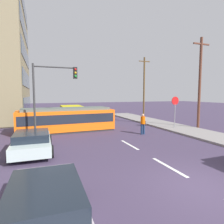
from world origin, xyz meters
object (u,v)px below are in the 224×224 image
Objects in this scene: parked_sedan_near at (46,206)px; utility_pole_mid at (144,86)px; city_bus at (72,112)px; traffic_light_mast at (52,87)px; parked_sedan_furthest at (40,114)px; stop_sign at (175,106)px; parked_sedan_far at (41,120)px; pedestrian_crossing at (143,123)px; streetcar_tram at (67,119)px; parked_sedan_mid at (32,142)px; utility_pole_near at (200,82)px.

parked_sedan_near is 26.04m from utility_pole_mid.
parked_sedan_near is (-3.65, -19.27, -0.40)m from city_bus.
traffic_light_mast reaches higher than parked_sedan_near.
stop_sign reaches higher than parked_sedan_furthest.
parked_sedan_far and parked_sedan_furthest have the same top height.
pedestrian_crossing is at bearing -120.30° from utility_pole_mid.
utility_pole_mid is at bearing 54.94° from parked_sedan_near.
streetcar_tram reaches higher than pedestrian_crossing.
parked_sedan_near is 16.28m from parked_sedan_far.
stop_sign reaches higher than parked_sedan_mid.
traffic_light_mast reaches higher than parked_sedan_mid.
traffic_light_mast is at bearing -86.25° from parked_sedan_furthest.
city_bus reaches higher than parked_sedan_far.
parked_sedan_near is at bearing -139.52° from stop_sign.
utility_pole_mid is (15.31, 14.37, 3.94)m from parked_sedan_mid.
pedestrian_crossing is 15.87m from parked_sedan_furthest.
city_bus is at bearing 71.64° from parked_sedan_mid.
utility_pole_near is at bearing -43.96° from parked_sedan_furthest.
parked_sedan_far is (-3.66, -2.99, -0.40)m from city_bus.
city_bus is 11.82m from utility_pole_mid.
parked_sedan_mid is (-4.17, -12.58, -0.40)m from city_bus.
streetcar_tram is at bearing 165.77° from stop_sign.
city_bus is 14.64m from utility_pole_near.
streetcar_tram is 6.55m from pedestrian_crossing.
traffic_light_mast is (-6.90, 1.04, 2.81)m from pedestrian_crossing.
utility_pole_near is (6.18, 0.43, 3.43)m from pedestrian_crossing.
parked_sedan_near is at bearing -99.60° from streetcar_tram.
parked_sedan_furthest is at bearing 173.58° from utility_pole_mid.
utility_pole_near is at bearing 10.33° from parked_sedan_mid.
pedestrian_crossing is 0.40× the size of parked_sedan_mid.
pedestrian_crossing is 10.66m from parked_sedan_far.
parked_sedan_furthest is 19.70m from utility_pole_near.
utility_pole_near reaches higher than streetcar_tram.
city_bus is at bearing -42.94° from parked_sedan_furthest.
pedestrian_crossing is 0.58× the size of stop_sign.
stop_sign is at bearing -28.79° from parked_sedan_far.
utility_pole_near is at bearing -94.57° from utility_pole_mid.
parked_sedan_mid is 0.48× the size of utility_pole_mid.
stop_sign is 0.34× the size of utility_pole_near.
city_bus is at bearing 111.13° from pedestrian_crossing.
pedestrian_crossing is 8.48m from parked_sedan_mid.
stop_sign is at bearing -49.69° from city_bus.
stop_sign is at bearing 40.48° from parked_sedan_near.
city_bus reaches higher than parked_sedan_near.
parked_sedan_near is 22.74m from parked_sedan_furthest.
stop_sign reaches higher than parked_sedan_far.
parked_sedan_furthest is at bearing 136.04° from utility_pole_near.
parked_sedan_furthest is at bearing 90.18° from parked_sedan_near.
stop_sign is (11.60, 9.90, 1.57)m from parked_sedan_near.
utility_pole_mid is (14.86, -1.67, 3.94)m from parked_sedan_furthest.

